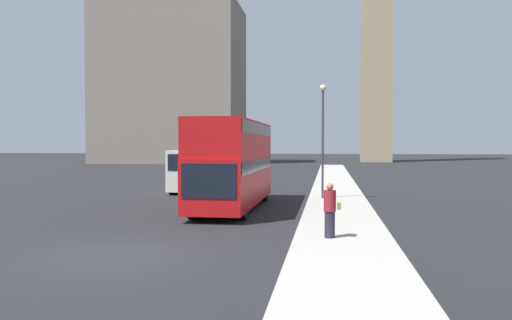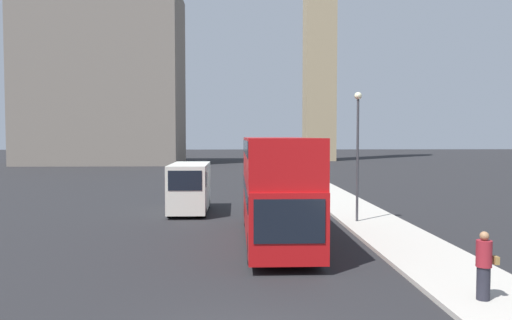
{
  "view_description": "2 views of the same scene",
  "coord_description": "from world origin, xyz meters",
  "px_view_note": "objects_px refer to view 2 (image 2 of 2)",
  "views": [
    {
      "loc": [
        6.11,
        -13.5,
        3.15
      ],
      "look_at": [
        2.49,
        11.26,
        2.35
      ],
      "focal_mm": 35.0,
      "sensor_mm": 36.0,
      "label": 1
    },
    {
      "loc": [
        -0.12,
        -9.68,
        4.32
      ],
      "look_at": [
        0.94,
        17.08,
        3.02
      ],
      "focal_mm": 35.0,
      "sensor_mm": 36.0,
      "label": 2
    }
  ],
  "objects_px": {
    "pedestrian": "(484,266)",
    "street_lamp": "(358,138)",
    "white_van": "(190,187)",
    "red_double_decker_bus": "(276,184)"
  },
  "relations": [
    {
      "from": "red_double_decker_bus",
      "to": "street_lamp",
      "type": "bearing_deg",
      "value": 42.19
    },
    {
      "from": "red_double_decker_bus",
      "to": "street_lamp",
      "type": "height_order",
      "value": "street_lamp"
    },
    {
      "from": "street_lamp",
      "to": "red_double_decker_bus",
      "type": "bearing_deg",
      "value": -137.81
    },
    {
      "from": "red_double_decker_bus",
      "to": "white_van",
      "type": "bearing_deg",
      "value": 118.46
    },
    {
      "from": "street_lamp",
      "to": "pedestrian",
      "type": "bearing_deg",
      "value": -88.16
    },
    {
      "from": "pedestrian",
      "to": "street_lamp",
      "type": "relative_size",
      "value": 0.28
    },
    {
      "from": "red_double_decker_bus",
      "to": "white_van",
      "type": "relative_size",
      "value": 1.96
    },
    {
      "from": "white_van",
      "to": "red_double_decker_bus",
      "type": "bearing_deg",
      "value": -61.54
    },
    {
      "from": "red_double_decker_bus",
      "to": "white_van",
      "type": "distance_m",
      "value": 8.95
    },
    {
      "from": "red_double_decker_bus",
      "to": "white_van",
      "type": "height_order",
      "value": "red_double_decker_bus"
    }
  ]
}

